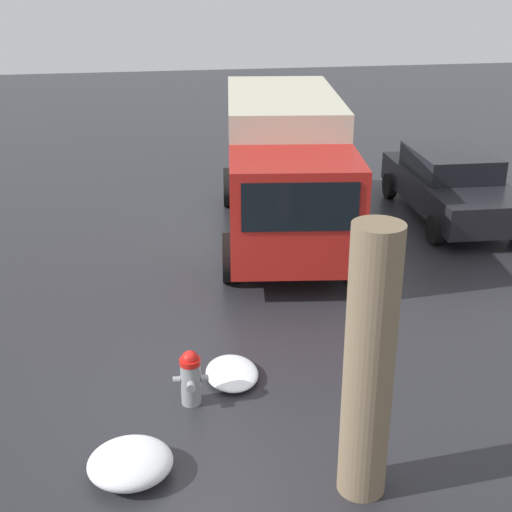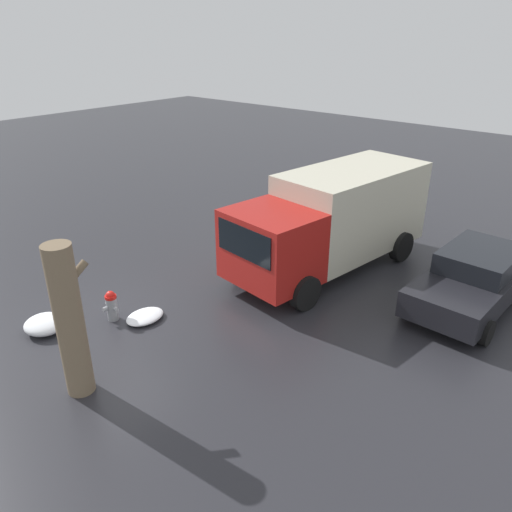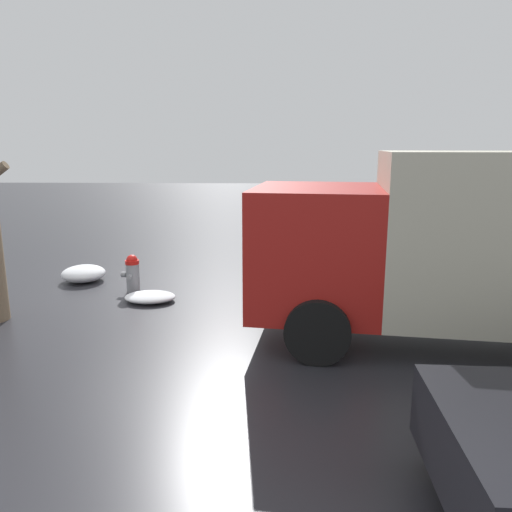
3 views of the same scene
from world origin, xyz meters
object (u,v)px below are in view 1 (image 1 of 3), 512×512
pedestrian (264,229)px  parked_car (451,184)px  fire_hydrant (191,377)px  delivery_truck (284,163)px  tree_trunk (369,365)px

pedestrian → parked_car: bearing=-13.7°
fire_hydrant → delivery_truck: delivery_truck is taller
tree_trunk → parked_car: tree_trunk is taller
pedestrian → parked_car: 5.30m
pedestrian → fire_hydrant: bearing=-155.0°
delivery_truck → pedestrian: (-2.00, 0.76, -0.64)m
tree_trunk → delivery_truck: (7.81, -0.72, -0.02)m
parked_car → pedestrian: bearing=30.1°
pedestrian → delivery_truck: bearing=27.2°
fire_hydrant → tree_trunk: 2.83m
tree_trunk → delivery_truck: 7.84m
delivery_truck → pedestrian: size_ratio=4.04×
tree_trunk → parked_car: bearing=-29.1°
fire_hydrant → tree_trunk: (-1.92, -1.71, 1.17)m
tree_trunk → fire_hydrant: bearing=41.6°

